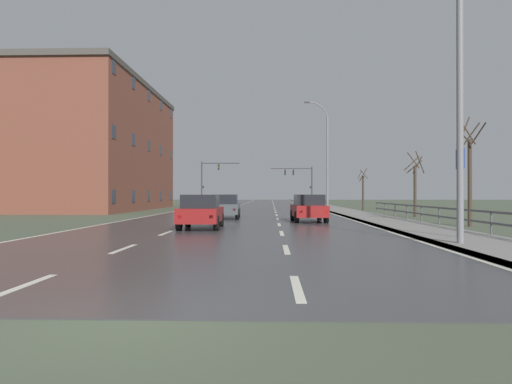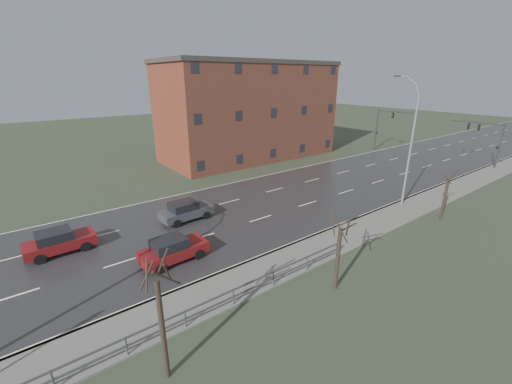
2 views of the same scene
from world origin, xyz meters
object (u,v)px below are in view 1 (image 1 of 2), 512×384
(highway_sign, at_px, (460,176))
(car_mid_centre, at_px, (201,211))
(car_far_right, at_px, (309,208))
(brick_building, at_px, (98,147))
(car_far_left, at_px, (225,206))
(street_lamp_foreground, at_px, (455,66))
(street_lamp_midground, at_px, (326,157))
(traffic_signal_left, at_px, (209,176))
(traffic_signal_right, at_px, (301,178))

(highway_sign, bearing_deg, car_mid_centre, 152.19)
(car_far_right, height_order, brick_building, brick_building)
(highway_sign, xyz_separation_m, car_far_left, (-9.44, 13.87, -1.41))
(street_lamp_foreground, bearing_deg, street_lamp_midground, 90.00)
(traffic_signal_left, height_order, brick_building, brick_building)
(brick_building, bearing_deg, car_far_right, -45.55)
(street_lamp_midground, height_order, car_far_right, street_lamp_midground)
(traffic_signal_right, distance_m, car_mid_centre, 46.95)
(street_lamp_midground, relative_size, traffic_signal_left, 1.75)
(traffic_signal_right, distance_m, brick_building, 30.26)
(street_lamp_foreground, xyz_separation_m, traffic_signal_left, (-14.36, 51.27, -1.35))
(traffic_signal_left, bearing_deg, brick_building, -115.52)
(highway_sign, bearing_deg, traffic_signal_right, 92.34)
(street_lamp_midground, xyz_separation_m, highway_sign, (0.94, -30.51, -3.15))
(street_lamp_foreground, height_order, car_mid_centre, street_lamp_foreground)
(highway_sign, bearing_deg, car_far_right, 112.27)
(street_lamp_foreground, relative_size, car_far_right, 2.68)
(street_lamp_foreground, distance_m, highway_sign, 3.90)
(highway_sign, bearing_deg, street_lamp_foreground, -116.01)
(traffic_signal_right, bearing_deg, highway_sign, -87.66)
(car_far_right, bearing_deg, street_lamp_foreground, -77.36)
(car_mid_centre, relative_size, car_far_right, 0.99)
(traffic_signal_right, relative_size, car_mid_centre, 1.47)
(street_lamp_midground, bearing_deg, car_far_right, -99.62)
(traffic_signal_left, height_order, car_mid_centre, traffic_signal_left)
(street_lamp_midground, relative_size, traffic_signal_right, 1.80)
(traffic_signal_right, xyz_separation_m, car_mid_centre, (-7.60, -46.23, -3.12))
(traffic_signal_right, relative_size, brick_building, 0.25)
(street_lamp_midground, xyz_separation_m, car_far_left, (-8.50, -16.64, -4.56))
(traffic_signal_left, distance_m, brick_building, 20.70)
(highway_sign, relative_size, car_far_right, 0.83)
(traffic_signal_right, height_order, car_far_left, traffic_signal_right)
(car_mid_centre, height_order, car_far_right, same)
(car_far_right, bearing_deg, highway_sign, -70.26)
(street_lamp_midground, relative_size, highway_sign, 3.17)
(street_lamp_midground, bearing_deg, street_lamp_foreground, -90.00)
(highway_sign, xyz_separation_m, traffic_signal_right, (-2.09, 51.34, 1.71))
(street_lamp_foreground, height_order, traffic_signal_left, street_lamp_foreground)
(traffic_signal_right, bearing_deg, car_far_left, -101.09)
(street_lamp_foreground, relative_size, car_mid_centre, 2.70)
(street_lamp_midground, height_order, brick_building, brick_building)
(traffic_signal_right, distance_m, car_far_right, 40.97)
(highway_sign, distance_m, traffic_signal_left, 51.70)
(street_lamp_midground, bearing_deg, car_mid_centre, -109.02)
(car_far_left, xyz_separation_m, brick_building, (-14.73, 16.91, 5.60))
(traffic_signal_left, bearing_deg, car_mid_centre, -82.77)
(brick_building, bearing_deg, street_lamp_midground, -0.66)
(highway_sign, xyz_separation_m, traffic_signal_left, (-15.30, 49.35, 1.91))
(street_lamp_midground, bearing_deg, brick_building, 179.34)
(car_mid_centre, bearing_deg, traffic_signal_left, 95.73)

